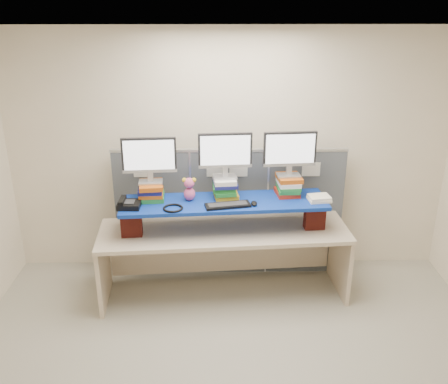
{
  "coord_description": "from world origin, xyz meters",
  "views": [
    {
      "loc": [
        -0.13,
        -3.4,
        3.15
      ],
      "look_at": [
        -0.07,
        1.3,
        1.22
      ],
      "focal_mm": 40.0,
      "sensor_mm": 36.0,
      "label": 1
    }
  ],
  "objects_px": {
    "desk_phone": "(128,204)",
    "desk": "(224,243)",
    "monitor_left": "(149,158)",
    "monitor_center": "(225,153)",
    "monitor_right": "(290,151)",
    "keyboard": "(228,205)",
    "blue_board": "(224,203)"
  },
  "relations": [
    {
      "from": "desk_phone",
      "to": "blue_board",
      "type": "bearing_deg",
      "value": 9.83
    },
    {
      "from": "blue_board",
      "to": "keyboard",
      "type": "xyz_separation_m",
      "value": [
        0.04,
        -0.14,
        0.03
      ]
    },
    {
      "from": "monitor_left",
      "to": "desk_phone",
      "type": "xyz_separation_m",
      "value": [
        -0.21,
        -0.21,
        -0.42
      ]
    },
    {
      "from": "desk",
      "to": "monitor_right",
      "type": "bearing_deg",
      "value": 9.8
    },
    {
      "from": "desk",
      "to": "monitor_right",
      "type": "height_order",
      "value": "monitor_right"
    },
    {
      "from": "keyboard",
      "to": "blue_board",
      "type": "bearing_deg",
      "value": 93.53
    },
    {
      "from": "monitor_right",
      "to": "keyboard",
      "type": "distance_m",
      "value": 0.85
    },
    {
      "from": "monitor_left",
      "to": "desk_phone",
      "type": "bearing_deg",
      "value": -138.91
    },
    {
      "from": "blue_board",
      "to": "monitor_right",
      "type": "xyz_separation_m",
      "value": [
        0.68,
        0.17,
        0.5
      ]
    },
    {
      "from": "monitor_right",
      "to": "desk_phone",
      "type": "height_order",
      "value": "monitor_right"
    },
    {
      "from": "monitor_left",
      "to": "monitor_center",
      "type": "xyz_separation_m",
      "value": [
        0.76,
        0.06,
        0.03
      ]
    },
    {
      "from": "monitor_left",
      "to": "monitor_center",
      "type": "distance_m",
      "value": 0.77
    },
    {
      "from": "monitor_left",
      "to": "keyboard",
      "type": "bearing_deg",
      "value": -18.6
    },
    {
      "from": "monitor_left",
      "to": "monitor_right",
      "type": "height_order",
      "value": "monitor_right"
    },
    {
      "from": "keyboard",
      "to": "desk",
      "type": "bearing_deg",
      "value": 93.53
    },
    {
      "from": "desk",
      "to": "monitor_center",
      "type": "distance_m",
      "value": 0.97
    },
    {
      "from": "desk_phone",
      "to": "desk",
      "type": "bearing_deg",
      "value": 9.83
    },
    {
      "from": "keyboard",
      "to": "monitor_left",
      "type": "bearing_deg",
      "value": 154.64
    },
    {
      "from": "desk",
      "to": "monitor_left",
      "type": "relative_size",
      "value": 4.87
    },
    {
      "from": "desk",
      "to": "blue_board",
      "type": "relative_size",
      "value": 1.26
    },
    {
      "from": "blue_board",
      "to": "keyboard",
      "type": "bearing_deg",
      "value": -79.71
    },
    {
      "from": "blue_board",
      "to": "monitor_center",
      "type": "xyz_separation_m",
      "value": [
        0.01,
        0.12,
        0.5
      ]
    },
    {
      "from": "monitor_right",
      "to": "desk_phone",
      "type": "distance_m",
      "value": 1.72
    },
    {
      "from": "desk",
      "to": "keyboard",
      "type": "distance_m",
      "value": 0.52
    },
    {
      "from": "monitor_right",
      "to": "desk_phone",
      "type": "xyz_separation_m",
      "value": [
        -1.63,
        -0.31,
        -0.44
      ]
    },
    {
      "from": "desk_phone",
      "to": "monitor_right",
      "type": "bearing_deg",
      "value": 12.11
    },
    {
      "from": "monitor_left",
      "to": "keyboard",
      "type": "xyz_separation_m",
      "value": [
        0.78,
        -0.2,
        -0.44
      ]
    },
    {
      "from": "monitor_center",
      "to": "blue_board",
      "type": "bearing_deg",
      "value": -100.68
    },
    {
      "from": "monitor_right",
      "to": "monitor_center",
      "type": "bearing_deg",
      "value": 180.0
    },
    {
      "from": "desk",
      "to": "desk_phone",
      "type": "xyz_separation_m",
      "value": [
        -0.95,
        -0.14,
        0.52
      ]
    },
    {
      "from": "monitor_center",
      "to": "monitor_right",
      "type": "height_order",
      "value": "monitor_center"
    },
    {
      "from": "desk",
      "to": "desk_phone",
      "type": "relative_size",
      "value": 11.71
    }
  ]
}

